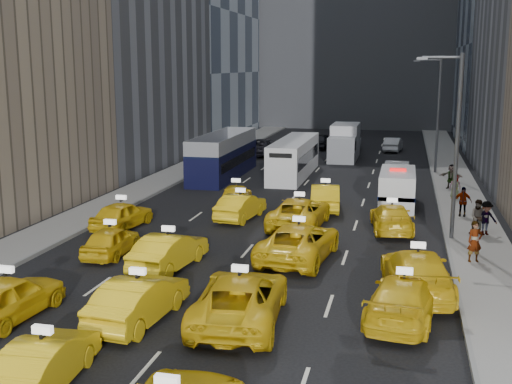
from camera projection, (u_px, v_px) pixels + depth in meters
ground at (191, 316)px, 21.98m from camera, size 160.00×160.00×0.00m
sidewalk_west at (166, 178)px, 48.19m from camera, size 3.00×90.00×0.15m
sidewalk_east at (457, 190)px, 43.50m from camera, size 3.00×90.00×0.15m
curb_west at (184, 179)px, 47.86m from camera, size 0.15×90.00×0.18m
curb_east at (435, 189)px, 43.82m from camera, size 0.15×90.00×0.18m
streetlight_near at (455, 141)px, 30.44m from camera, size 2.15×0.22×9.00m
streetlight_far at (437, 111)px, 49.54m from camera, size 2.15×0.22×9.00m
taxi_1 at (45, 362)px, 17.05m from camera, size 1.77×4.30×1.38m
taxi_4 at (8, 298)px, 21.50m from camera, size 2.21×4.71×1.56m
taxi_5 at (139, 300)px, 21.35m from camera, size 2.05×4.82×1.55m
taxi_6 at (240, 298)px, 21.33m from camera, size 3.19×6.11×1.64m
taxi_7 at (403, 299)px, 21.47m from camera, size 2.80×5.45×1.51m
taxi_8 at (111, 241)px, 28.84m from camera, size 1.72×3.96×1.33m
taxi_9 at (169, 251)px, 26.97m from camera, size 2.18×4.76×1.51m
taxi_10 at (299, 242)px, 28.18m from camera, size 3.31×6.11×1.63m
taxi_11 at (417, 272)px, 23.97m from camera, size 3.01×5.99×1.67m
taxi_12 at (122, 215)px, 33.59m from camera, size 2.21×4.43×1.45m
taxi_13 at (241, 207)px, 35.61m from camera, size 2.09×4.50×1.43m
taxi_14 at (299, 212)px, 33.90m from camera, size 2.90×5.74×1.56m
taxi_15 at (392, 218)px, 33.08m from camera, size 2.56×5.07×1.41m
taxi_16 at (236, 195)px, 39.00m from camera, size 2.02×4.14×1.36m
taxi_17 at (325, 197)px, 37.97m from camera, size 2.17×4.83×1.54m
nypd_van at (397, 189)px, 38.90m from camera, size 2.66×5.59×2.31m
double_decker at (224, 156)px, 49.03m from camera, size 2.68×11.20×3.25m
city_bus at (294, 158)px, 49.37m from camera, size 3.06×11.14×2.84m
box_truck at (344, 142)px, 58.15m from camera, size 2.82×7.02×3.14m
misc_car_0 at (397, 171)px, 46.95m from camera, size 1.89×4.90×1.59m
misc_car_1 at (263, 147)px, 60.37m from camera, size 2.89×5.93×1.62m
misc_car_2 at (350, 141)px, 65.94m from camera, size 2.55×5.54×1.57m
misc_car_3 at (322, 141)px, 65.62m from camera, size 2.32×4.76×1.56m
misc_car_4 at (393, 144)px, 63.49m from camera, size 1.91×4.39×1.40m
pedestrian_0 at (475, 241)px, 27.36m from camera, size 0.76×0.63×1.79m
pedestrian_1 at (479, 217)px, 31.70m from camera, size 0.93×0.61×1.78m
pedestrian_2 at (486, 218)px, 31.72m from camera, size 1.19×0.79×1.70m
pedestrian_3 at (463, 201)px, 35.68m from camera, size 1.03×0.57×1.67m
pedestrian_4 at (455, 187)px, 40.43m from camera, size 0.82×0.58×1.52m
pedestrian_5 at (451, 176)px, 43.62m from camera, size 1.61×0.87×1.67m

